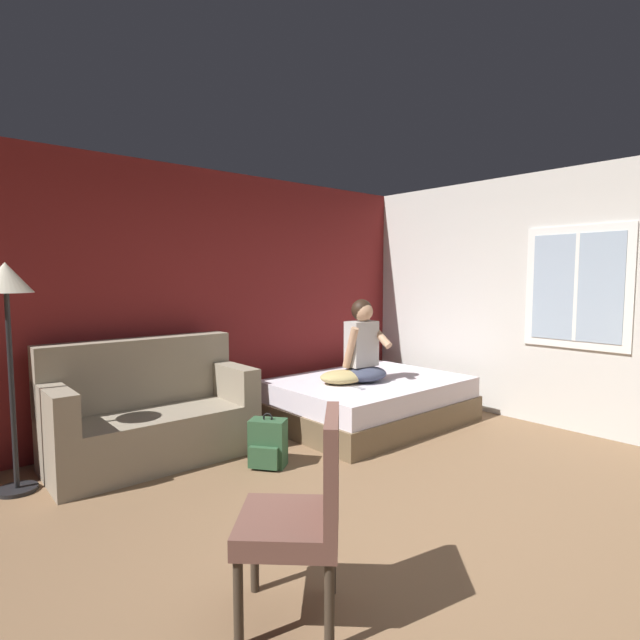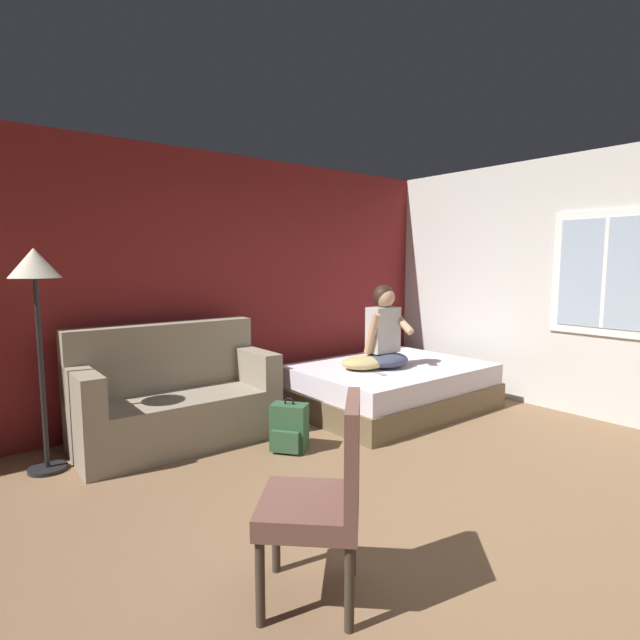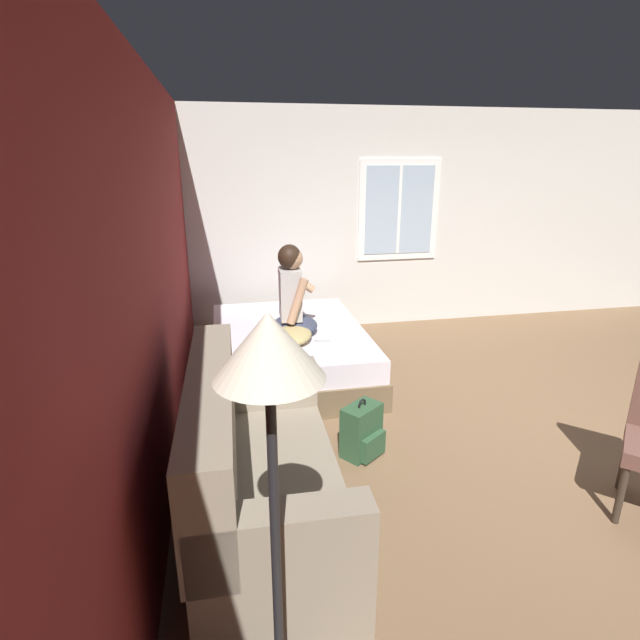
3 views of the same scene
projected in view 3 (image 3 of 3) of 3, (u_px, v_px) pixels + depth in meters
The scene contains 10 objects.
ground_plane at pixel (566, 437), 3.98m from camera, with size 40.00×40.00×0.00m, color brown.
wall_back_accent at pixel (142, 295), 2.99m from camera, with size 11.05×0.16×2.70m, color maroon.
wall_side_with_window at pixel (425, 219), 6.45m from camera, with size 0.19×7.43×2.70m.
bed at pixel (289, 351), 5.10m from camera, with size 2.06×1.53×0.48m.
couch at pixel (255, 476), 2.87m from camera, with size 1.72×0.85×1.04m.
person_seated at pixel (292, 298), 4.80m from camera, with size 0.54×0.47×0.88m.
backpack at pixel (362, 432), 3.71m from camera, with size 0.35×0.35×0.46m.
throw_pillow at pixel (292, 335), 4.64m from camera, with size 0.48×0.36×0.14m, color tan.
cell_phone at pixel (322, 341), 4.67m from camera, with size 0.07×0.14×0.01m, color #B7B7BC.
floor_lamp at pixel (270, 393), 1.59m from camera, with size 0.36×0.36×1.70m.
Camera 3 is at (-3.04, 2.61, 2.15)m, focal length 28.00 mm.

